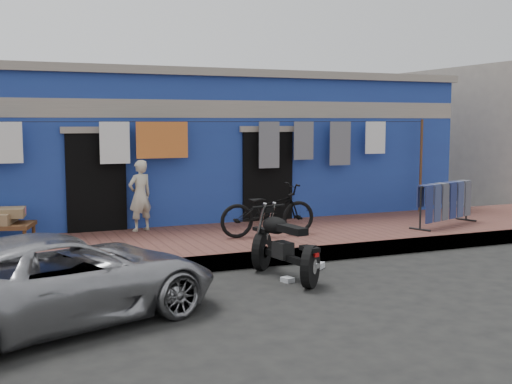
% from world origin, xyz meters
% --- Properties ---
extents(ground, '(80.00, 80.00, 0.00)m').
position_xyz_m(ground, '(0.00, 0.00, 0.00)').
color(ground, black).
rests_on(ground, ground).
extents(sidewalk, '(28.00, 3.00, 0.25)m').
position_xyz_m(sidewalk, '(0.00, 3.00, 0.12)').
color(sidewalk, brown).
rests_on(sidewalk, ground).
extents(curb, '(28.00, 0.10, 0.25)m').
position_xyz_m(curb, '(0.00, 1.55, 0.12)').
color(curb, gray).
rests_on(curb, ground).
extents(building, '(12.20, 5.20, 3.36)m').
position_xyz_m(building, '(-0.00, 6.99, 1.69)').
color(building, navy).
rests_on(building, ground).
extents(clothesline, '(10.06, 0.06, 2.10)m').
position_xyz_m(clothesline, '(-0.18, 4.25, 1.81)').
color(clothesline, brown).
rests_on(clothesline, sidewalk).
extents(car, '(4.19, 2.92, 1.08)m').
position_xyz_m(car, '(-3.35, -0.21, 0.54)').
color(car, '#A5A5AA').
rests_on(car, ground).
extents(seated_person, '(0.57, 0.48, 1.34)m').
position_xyz_m(seated_person, '(-1.44, 4.20, 0.92)').
color(seated_person, beige).
rests_on(seated_person, sidewalk).
extents(bicycle, '(1.80, 0.68, 1.15)m').
position_xyz_m(bicycle, '(0.55, 2.77, 0.83)').
color(bicycle, black).
rests_on(bicycle, sidewalk).
extents(motorcycle, '(1.05, 1.77, 1.04)m').
position_xyz_m(motorcycle, '(-0.08, 0.72, 0.52)').
color(motorcycle, black).
rests_on(motorcycle, ground).
extents(jeans_rack, '(2.07, 1.57, 0.88)m').
position_xyz_m(jeans_rack, '(4.27, 2.50, 0.69)').
color(jeans_rack, black).
rests_on(jeans_rack, sidewalk).
extents(litter_a, '(0.26, 0.25, 0.09)m').
position_xyz_m(litter_a, '(0.69, 1.11, 0.05)').
color(litter_a, silver).
rests_on(litter_a, ground).
extents(litter_b, '(0.18, 0.21, 0.09)m').
position_xyz_m(litter_b, '(0.61, 1.08, 0.04)').
color(litter_b, silver).
rests_on(litter_b, ground).
extents(litter_c, '(0.18, 0.20, 0.07)m').
position_xyz_m(litter_c, '(-0.14, 0.50, 0.03)').
color(litter_c, silver).
rests_on(litter_c, ground).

